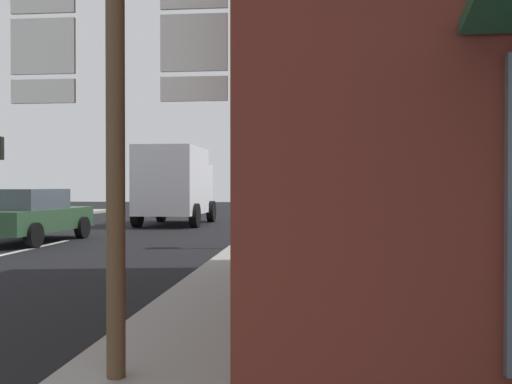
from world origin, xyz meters
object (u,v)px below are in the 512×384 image
Objects in this scene: sedan_far at (29,215)px; route_sign_post at (116,139)px; traffic_light_near_right at (246,144)px; delivery_truck at (175,183)px.

route_sign_post is (6.28, -10.97, 1.15)m from sedan_far.
traffic_light_near_right is (6.08, -0.75, 1.85)m from sedan_far.
traffic_light_near_right is at bearing -65.21° from delivery_truck.
delivery_truck is 9.03m from traffic_light_near_right.
traffic_light_near_right is (3.76, -8.15, 0.96)m from delivery_truck.
sedan_far is 1.22× the size of traffic_light_near_right.
route_sign_post is at bearing -60.20° from sedan_far.
route_sign_post is 10.25m from traffic_light_near_right.
delivery_truck is 1.42× the size of traffic_light_near_right.
traffic_light_near_right is (-0.21, 10.22, 0.70)m from route_sign_post.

